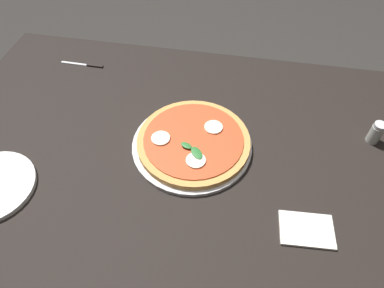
# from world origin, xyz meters

# --- Properties ---
(ground_plane) EXTENTS (6.00, 6.00, 0.00)m
(ground_plane) POSITION_xyz_m (0.00, 0.00, 0.00)
(ground_plane) COLOR #2D2B28
(dining_table) EXTENTS (1.44, 0.99, 0.74)m
(dining_table) POSITION_xyz_m (0.00, 0.00, 0.65)
(dining_table) COLOR black
(dining_table) RESTS_ON ground_plane
(serving_tray) EXTENTS (0.35, 0.35, 0.01)m
(serving_tray) POSITION_xyz_m (-0.06, -0.02, 0.75)
(serving_tray) COLOR silver
(serving_tray) RESTS_ON dining_table
(pizza) EXTENTS (0.33, 0.33, 0.03)m
(pizza) POSITION_xyz_m (-0.07, -0.03, 0.76)
(pizza) COLOR tan
(pizza) RESTS_ON serving_tray
(napkin) EXTENTS (0.14, 0.10, 0.01)m
(napkin) POSITION_xyz_m (-0.39, 0.19, 0.74)
(napkin) COLOR white
(napkin) RESTS_ON dining_table
(knife) EXTENTS (0.16, 0.01, 0.01)m
(knife) POSITION_xyz_m (0.38, -0.34, 0.74)
(knife) COLOR black
(knife) RESTS_ON dining_table
(pepper_shaker) EXTENTS (0.04, 0.04, 0.07)m
(pepper_shaker) POSITION_xyz_m (-0.59, -0.14, 0.77)
(pepper_shaker) COLOR #B2B7AD
(pepper_shaker) RESTS_ON dining_table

